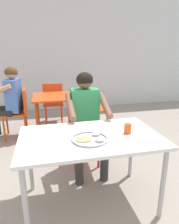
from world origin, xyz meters
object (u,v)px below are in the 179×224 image
(diner_foreground, at_px, (86,114))
(chair_red_left, at_px, (19,109))
(drinking_cup, at_px, (128,128))
(chair_red_right, at_px, (92,106))
(patron_background, at_px, (8,97))
(table_foreground, at_px, (90,143))
(thali_tray, at_px, (90,139))
(chair_foreground, at_px, (83,127))
(table_background_red, at_px, (56,101))
(chair_red_far, at_px, (53,101))

(diner_foreground, distance_m, chair_red_left, 1.58)
(drinking_cup, height_order, chair_red_left, chair_red_left)
(chair_red_right, bearing_deg, drinking_cup, -93.54)
(drinking_cup, xyz_separation_m, chair_red_left, (-1.19, 1.92, -0.28))
(chair_red_right, height_order, patron_background, patron_background)
(table_foreground, bearing_deg, thali_tray, -104.66)
(chair_foreground, xyz_separation_m, patron_background, (-1.08, 1.02, 0.25))
(table_foreground, relative_size, drinking_cup, 13.41)
(table_background_red, bearing_deg, diner_foreground, -76.61)
(diner_foreground, bearing_deg, table_background_red, 103.39)
(chair_foreground, distance_m, diner_foreground, 0.33)
(table_foreground, xyz_separation_m, thali_tray, (-0.02, -0.09, 0.08))
(thali_tray, relative_size, chair_red_left, 0.37)
(chair_red_left, xyz_separation_m, chair_red_right, (1.30, -0.05, -0.01))
(table_foreground, xyz_separation_m, chair_foreground, (0.10, 0.85, -0.17))
(table_foreground, distance_m, chair_red_far, 2.47)
(thali_tray, height_order, chair_red_far, chair_red_far)
(table_background_red, height_order, chair_red_left, chair_red_left)
(thali_tray, height_order, chair_red_left, chair_red_left)
(chair_red_left, bearing_deg, diner_foreground, -53.44)
(chair_red_left, bearing_deg, chair_red_right, -2.33)
(chair_red_far, bearing_deg, chair_foreground, -78.91)
(chair_red_left, bearing_deg, table_background_red, -2.58)
(table_foreground, distance_m, drinking_cup, 0.38)
(chair_foreground, bearing_deg, chair_red_right, 69.48)
(chair_red_left, distance_m, patron_background, 0.27)
(thali_tray, bearing_deg, chair_red_left, 112.25)
(chair_red_left, bearing_deg, drinking_cup, -58.23)
(table_background_red, bearing_deg, table_foreground, -84.13)
(patron_background, bearing_deg, chair_foreground, -43.44)
(thali_tray, distance_m, chair_red_far, 2.56)
(chair_red_left, bearing_deg, chair_foreground, -48.03)
(diner_foreground, height_order, chair_red_far, diner_foreground)
(diner_foreground, height_order, table_background_red, diner_foreground)
(chair_red_far, height_order, patron_background, patron_background)
(diner_foreground, bearing_deg, drinking_cup, -68.89)
(table_foreground, relative_size, table_background_red, 1.62)
(chair_foreground, xyz_separation_m, chair_red_left, (-0.93, 1.04, 0.02))
(thali_tray, relative_size, diner_foreground, 0.26)
(chair_red_right, height_order, chair_red_far, chair_red_far)
(diner_foreground, height_order, chair_red_left, diner_foreground)
(thali_tray, bearing_deg, patron_background, 115.99)
(diner_foreground, relative_size, chair_red_left, 1.43)
(thali_tray, relative_size, table_background_red, 0.40)
(drinking_cup, xyz_separation_m, table_background_red, (-0.55, 1.89, -0.16))
(chair_foreground, distance_m, chair_red_far, 1.63)
(chair_red_far, bearing_deg, chair_red_left, -137.55)
(diner_foreground, bearing_deg, chair_red_far, 99.74)
(table_background_red, height_order, chair_red_far, chair_red_far)
(chair_foreground, height_order, chair_red_far, chair_red_far)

